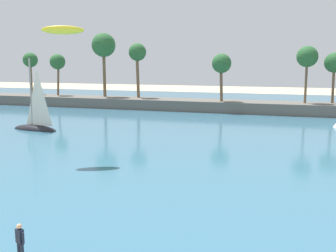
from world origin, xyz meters
TOP-DOWN VIEW (x-y plane):
  - sea at (0.00, 54.40)m, footprint 220.00×91.76m
  - palm_headland at (3.25, 60.38)m, footprint 101.22×6.32m
  - person_at_waterline at (-3.38, 8.13)m, footprint 0.52×0.31m
  - sailboat_toward_headland at (-22.56, 35.15)m, footprint 6.40×2.59m
  - kite_aloft_high_over_bay at (-11.00, 23.76)m, footprint 3.52×2.64m

SIDE VIEW (x-z plane):
  - sea at x=0.00m, z-range 0.00..0.06m
  - sailboat_toward_headland at x=-22.56m, z-range -3.64..5.39m
  - person_at_waterline at x=-3.38m, z-range 0.06..1.73m
  - palm_headland at x=3.25m, z-range -2.79..10.42m
  - kite_aloft_high_over_bay at x=-11.00m, z-range 10.08..10.99m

